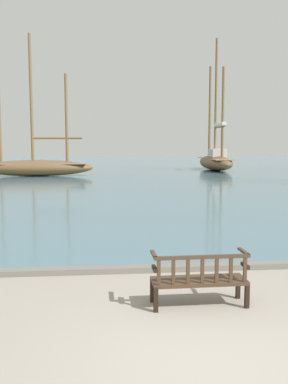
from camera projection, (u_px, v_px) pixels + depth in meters
The scene contains 6 objects.
ground_plane at pixel (208, 361), 5.38m from camera, with size 160.00×160.00×0.00m, color gray.
harbor_water at pixel (114, 167), 48.88m from camera, with size 100.00×80.00×0.08m, color slate.
quay_edge_kerb at pixel (164, 268), 9.18m from camera, with size 40.00×0.30×0.12m, color slate.
park_bench at pixel (199, 279), 7.17m from camera, with size 1.61×0.55×0.92m.
sailboat_mid_starboard at pixel (216, 159), 41.53m from camera, with size 2.56×8.84×12.52m.
sailboat_centre_channel at pixel (36, 165), 34.29m from camera, with size 9.10×2.36×11.11m.
Camera 1 is at (-1.29, -5.00, 2.74)m, focal length 40.00 mm.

